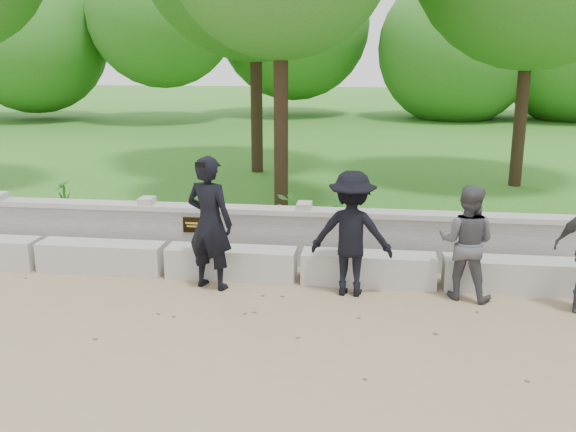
# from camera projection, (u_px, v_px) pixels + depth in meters

# --- Properties ---
(ground) EXTENTS (80.00, 80.00, 0.00)m
(ground) POSITION_uv_depth(u_px,v_px,m) (117.00, 327.00, 7.78)
(ground) COLOR #937B5A
(ground) RESTS_ON ground
(lawn) EXTENTS (40.00, 22.00, 0.25)m
(lawn) POSITION_uv_depth(u_px,v_px,m) (281.00, 147.00, 21.17)
(lawn) COLOR #25721E
(lawn) RESTS_ON ground
(concrete_bench) EXTENTS (11.90, 0.45, 0.45)m
(concrete_bench) POSITION_uv_depth(u_px,v_px,m) (166.00, 260.00, 9.54)
(concrete_bench) COLOR beige
(concrete_bench) RESTS_ON ground
(parapet_wall) EXTENTS (12.50, 0.35, 0.90)m
(parapet_wall) POSITION_uv_depth(u_px,v_px,m) (179.00, 231.00, 10.15)
(parapet_wall) COLOR #B8B5AE
(parapet_wall) RESTS_ON ground
(man_main) EXTENTS (0.79, 0.73, 1.88)m
(man_main) POSITION_uv_depth(u_px,v_px,m) (210.00, 223.00, 8.84)
(man_main) COLOR black
(man_main) RESTS_ON ground
(visitor_left) EXTENTS (0.90, 0.80, 1.56)m
(visitor_left) POSITION_uv_depth(u_px,v_px,m) (467.00, 242.00, 8.51)
(visitor_left) COLOR #46464C
(visitor_left) RESTS_ON ground
(visitor_mid) EXTENTS (1.16, 0.73, 1.71)m
(visitor_mid) POSITION_uv_depth(u_px,v_px,m) (352.00, 234.00, 8.63)
(visitor_mid) COLOR black
(visitor_mid) RESTS_ON ground
(shrub_b) EXTENTS (0.36, 0.40, 0.60)m
(shrub_b) POSITION_uv_depth(u_px,v_px,m) (337.00, 213.00, 10.93)
(shrub_b) COLOR #2E7427
(shrub_b) RESTS_ON lawn
(shrub_c) EXTENTS (0.80, 0.77, 0.69)m
(shrub_c) POSITION_uv_depth(u_px,v_px,m) (296.00, 216.00, 10.56)
(shrub_c) COLOR #2E7427
(shrub_c) RESTS_ON lawn
(shrub_d) EXTENTS (0.44, 0.46, 0.66)m
(shrub_d) POSITION_uv_depth(u_px,v_px,m) (64.00, 197.00, 11.99)
(shrub_d) COLOR #2E7427
(shrub_d) RESTS_ON lawn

